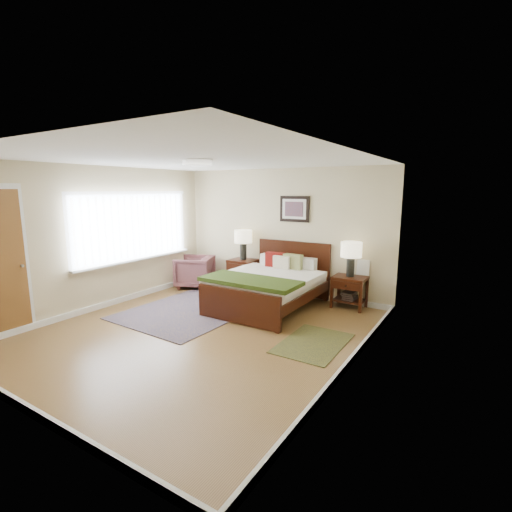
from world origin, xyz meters
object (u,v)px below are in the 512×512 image
at_px(bed, 269,281).
at_px(nightstand_right, 349,289).
at_px(armchair, 195,272).
at_px(lamp_left, 243,239).
at_px(rug_persian, 197,308).
at_px(lamp_right, 351,252).
at_px(nightstand_left, 243,266).

distance_m(bed, nightstand_right, 1.43).
height_order(nightstand_right, armchair, armchair).
relative_size(bed, lamp_left, 3.27).
relative_size(nightstand_right, rug_persian, 0.22).
bearing_deg(lamp_right, lamp_left, 180.00).
bearing_deg(nightstand_left, lamp_right, 0.55).
bearing_deg(nightstand_left, lamp_left, 90.00).
relative_size(bed, nightstand_left, 3.06).
bearing_deg(lamp_left, lamp_right, 0.00).
relative_size(nightstand_right, lamp_right, 0.95).
height_order(lamp_left, rug_persian, lamp_left).
height_order(nightstand_left, lamp_left, lamp_left).
bearing_deg(bed, nightstand_left, 145.59).
distance_m(nightstand_right, lamp_left, 2.40).
distance_m(nightstand_left, lamp_left, 0.56).
bearing_deg(lamp_right, bed, -148.34).
distance_m(nightstand_right, lamp_right, 0.65).
height_order(nightstand_left, lamp_right, lamp_right).
bearing_deg(bed, rug_persian, -145.87).
bearing_deg(armchair, nightstand_left, 85.48).
height_order(bed, nightstand_left, bed).
bearing_deg(lamp_left, nightstand_right, -0.34).
height_order(lamp_right, armchair, lamp_right).
distance_m(lamp_right, rug_persian, 2.91).
bearing_deg(lamp_left, bed, -35.21).
xyz_separation_m(nightstand_right, lamp_left, (-2.28, 0.01, 0.73)).
bearing_deg(nightstand_left, nightstand_right, 0.21).
relative_size(bed, nightstand_right, 3.45).
distance_m(bed, lamp_right, 1.52).
xyz_separation_m(bed, nightstand_left, (-1.06, 0.73, 0.03)).
bearing_deg(rug_persian, nightstand_right, 34.85).
xyz_separation_m(bed, armchair, (-2.09, 0.38, -0.16)).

